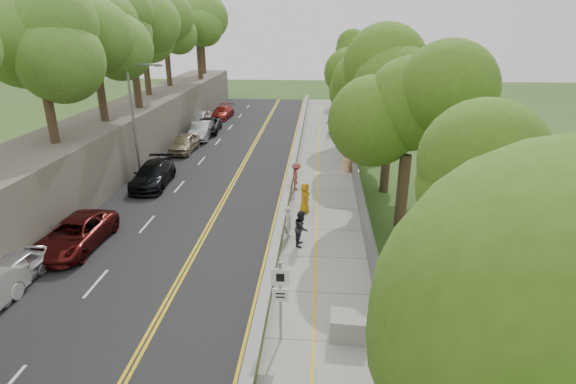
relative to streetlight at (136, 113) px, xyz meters
name	(u,v)px	position (x,y,z in m)	size (l,w,h in m)	color
ground	(262,291)	(10.46, -14.00, -4.64)	(140.00, 140.00, 0.00)	#33511E
road	(215,173)	(5.06, 1.00, -4.62)	(11.20, 66.00, 0.04)	black
sidewalk	(323,176)	(13.01, 1.00, -4.61)	(4.20, 66.00, 0.05)	gray
jersey_barrier	(292,172)	(10.71, 1.00, -4.34)	(0.42, 66.00, 0.60)	#C8D239
rock_embankment	(105,145)	(-3.04, 1.00, -2.64)	(5.00, 66.00, 4.00)	#595147
chainlink_fence	(353,164)	(15.11, 1.00, -3.64)	(0.04, 66.00, 2.00)	slate
trees_embankment	(94,22)	(-2.54, 1.00, 5.86)	(6.40, 66.00, 13.00)	#578B2C
trees_fenceside	(393,78)	(17.46, 1.00, 2.36)	(7.00, 66.00, 14.00)	#4A771D
streetlight	(136,113)	(0.00, 0.00, 0.00)	(2.52, 0.22, 8.00)	gray
signpost	(280,293)	(11.51, -17.02, -2.68)	(0.62, 0.09, 3.10)	gray
construction_barrel	(347,166)	(14.76, 2.00, -4.11)	(0.58, 0.58, 0.96)	orange
concrete_block	(349,326)	(13.91, -16.69, -4.15)	(1.31, 0.98, 0.87)	gray
car_0	(8,274)	(-0.14, -14.57, -3.91)	(1.62, 4.03, 1.37)	silver
car_2	(75,234)	(0.81, -10.89, -3.88)	(2.40, 5.21, 1.45)	#4C100F
car_3	(153,175)	(1.46, -1.85, -3.83)	(2.15, 5.30, 1.54)	black
car_4	(184,143)	(1.18, 6.49, -3.84)	(1.80, 4.48, 1.53)	tan
car_5	(201,130)	(1.46, 11.07, -3.81)	(1.68, 4.82, 1.59)	#A3A6AA
car_6	(207,126)	(1.46, 13.50, -3.91)	(2.29, 4.97, 1.38)	black
car_7	(222,112)	(1.46, 20.57, -3.92)	(1.90, 4.68, 1.36)	maroon
car_8	(200,118)	(-0.14, 16.61, -3.84)	(1.79, 4.46, 1.52)	silver
painter_0	(305,198)	(11.91, -5.69, -3.69)	(0.88, 0.57, 1.80)	#C2860E
painter_1	(289,222)	(11.21, -9.04, -3.72)	(0.63, 0.42, 1.74)	beige
painter_2	(301,228)	(11.91, -9.80, -3.67)	(0.89, 0.70, 1.84)	#222228
painter_3	(296,176)	(11.21, -2.00, -3.66)	(1.20, 0.69, 1.86)	#9C4338
person_far	(332,125)	(13.82, 13.66, -3.63)	(1.13, 0.47, 1.92)	black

